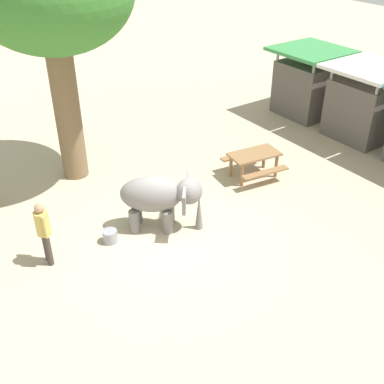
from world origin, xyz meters
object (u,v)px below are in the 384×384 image
Objects in this scene: person_handler at (44,229)px; picnic_table_near at (254,159)px; market_stall_green at (307,85)px; feed_bucket at (110,236)px; market_stall_white at (364,106)px; elephant at (160,197)px.

person_handler is 6.53m from picnic_table_near.
feed_bucket is (3.01, -9.93, -0.98)m from market_stall_green.
person_handler is 0.95× the size of picnic_table_near.
market_stall_green is at bearing 180.00° from market_stall_white.
picnic_table_near is 5.05m from feed_bucket.
market_stall_white is 7.00× the size of feed_bucket.
market_stall_green is (-2.58, 4.92, 0.55)m from picnic_table_near.
person_handler reaches higher than elephant.
elephant reaches higher than feed_bucket.
market_stall_green is 7.00× the size of feed_bucket.
market_stall_white is at bearing 8.33° from picnic_table_near.
elephant is 1.16× the size of picnic_table_near.
market_stall_white reaches higher than picnic_table_near.
elephant is 0.79× the size of market_stall_green.
feed_bucket is at bearing -166.66° from picnic_table_near.
elephant is 3.74m from picnic_table_near.
elephant is at bearing 81.81° from feed_bucket.
person_handler reaches higher than feed_bucket.
feed_bucket is (0.11, 1.50, -0.79)m from person_handler.
feed_bucket is at bearing -73.15° from market_stall_green.
feed_bucket is at bearing -87.64° from market_stall_white.
picnic_table_near is 0.68× the size of market_stall_white.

